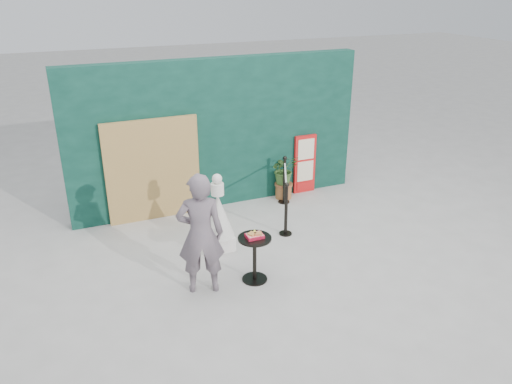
% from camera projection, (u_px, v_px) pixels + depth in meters
% --- Properties ---
extents(ground, '(60.00, 60.00, 0.00)m').
position_uv_depth(ground, '(285.00, 277.00, 7.93)').
color(ground, '#ADAAA5').
rests_on(ground, ground).
extents(back_wall, '(6.00, 0.30, 3.00)m').
position_uv_depth(back_wall, '(218.00, 134.00, 10.00)').
color(back_wall, '#0A2D25').
rests_on(back_wall, ground).
extents(bamboo_fence, '(1.80, 0.08, 2.00)m').
position_uv_depth(bamboo_fence, '(153.00, 170.00, 9.52)').
color(bamboo_fence, tan).
rests_on(bamboo_fence, ground).
extents(woman, '(0.78, 0.62, 1.89)m').
position_uv_depth(woman, '(201.00, 234.00, 7.26)').
color(woman, '#685961').
rests_on(woman, ground).
extents(menu_board, '(0.50, 0.07, 1.30)m').
position_uv_depth(menu_board, '(305.00, 164.00, 10.85)').
color(menu_board, red).
rests_on(menu_board, ground).
extents(statue, '(0.54, 0.54, 1.39)m').
position_uv_depth(statue, '(218.00, 219.00, 8.57)').
color(statue, white).
rests_on(statue, ground).
extents(cafe_table, '(0.52, 0.52, 0.75)m').
position_uv_depth(cafe_table, '(255.00, 252.00, 7.67)').
color(cafe_table, black).
rests_on(cafe_table, ground).
extents(food_basket, '(0.26, 0.19, 0.11)m').
position_uv_depth(food_basket, '(255.00, 235.00, 7.56)').
color(food_basket, '#B7132F').
rests_on(food_basket, cafe_table).
extents(planter, '(0.57, 0.49, 0.97)m').
position_uv_depth(planter, '(284.00, 173.00, 10.58)').
color(planter, '#9A6032').
rests_on(planter, ground).
extents(stanchion_barrier, '(0.84, 1.54, 1.03)m').
position_uv_depth(stanchion_barrier, '(285.00, 194.00, 9.73)').
color(stanchion_barrier, black).
rests_on(stanchion_barrier, ground).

